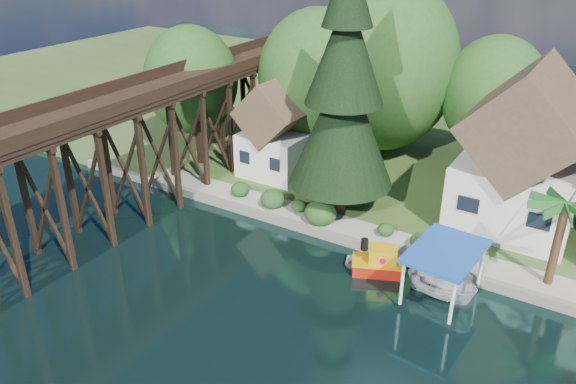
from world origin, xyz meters
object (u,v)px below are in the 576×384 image
at_px(shed, 277,134).
at_px(palm_tree, 565,209).
at_px(tugboat, 379,263).
at_px(house_left, 523,158).
at_px(boat_white_a, 375,263).
at_px(conifer, 344,94).
at_px(trestle_bridge, 144,140).
at_px(boat_canopy, 442,278).

relative_size(shed, palm_tree, 1.43).
xyz_separation_m(palm_tree, tugboat, (-8.86, -3.32, -4.60)).
bearing_deg(house_left, boat_white_a, -121.46).
distance_m(house_left, conifer, 12.33).
bearing_deg(shed, tugboat, -33.41).
distance_m(trestle_bridge, house_left, 25.42).
distance_m(trestle_bridge, boat_canopy, 21.86).
bearing_deg(trestle_bridge, palm_tree, 9.37).
bearing_deg(shed, trestle_bridge, -118.19).
relative_size(palm_tree, boat_canopy, 1.05).
bearing_deg(conifer, boat_canopy, -31.86).
xyz_separation_m(shed, palm_tree, (21.42, -4.97, 1.45)).
bearing_deg(house_left, shed, -175.23).
bearing_deg(palm_tree, tugboat, -159.47).
relative_size(trestle_bridge, palm_tree, 8.07).
height_order(conifer, boat_canopy, conifer).
bearing_deg(boat_canopy, trestle_bridge, -178.81).
distance_m(boat_white_a, boat_canopy, 4.50).
height_order(trestle_bridge, conifer, conifer).
bearing_deg(palm_tree, conifer, 172.57).
height_order(palm_tree, boat_white_a, palm_tree).
distance_m(conifer, tugboat, 11.11).
relative_size(shed, tugboat, 2.21).
xyz_separation_m(boat_white_a, boat_canopy, (4.30, -0.89, 0.99)).
bearing_deg(tugboat, conifer, 135.96).
relative_size(conifer, palm_tree, 3.20).
xyz_separation_m(shed, boat_white_a, (12.19, -7.99, -3.45)).
bearing_deg(shed, house_left, 4.77).
distance_m(tugboat, boat_canopy, 4.03).
bearing_deg(shed, palm_tree, -13.05).
height_order(trestle_bridge, boat_white_a, trestle_bridge).
bearing_deg(boat_white_a, house_left, -50.08).
distance_m(shed, boat_white_a, 14.98).
bearing_deg(palm_tree, trestle_bridge, -170.63).
bearing_deg(trestle_bridge, conifer, 26.99).
height_order(house_left, palm_tree, house_left).
relative_size(conifer, tugboat, 4.92).
relative_size(house_left, boat_white_a, 3.06).
relative_size(house_left, palm_tree, 2.01).
relative_size(trestle_bridge, conifer, 2.52).
distance_m(palm_tree, boat_canopy, 7.41).
relative_size(trestle_bridge, boat_canopy, 8.49).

